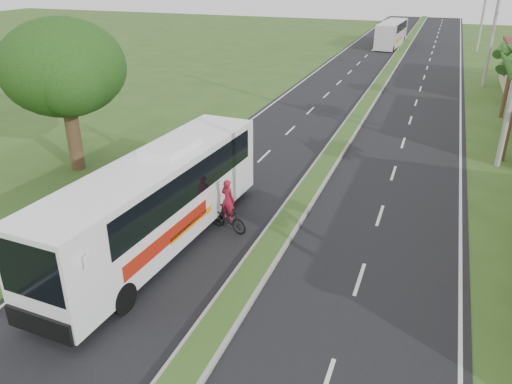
% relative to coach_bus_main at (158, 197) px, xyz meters
% --- Properties ---
extents(ground, '(180.00, 180.00, 0.00)m').
position_rel_coach_bus_main_xyz_m(ground, '(3.87, -4.56, -2.07)').
color(ground, '#314F1D').
rests_on(ground, ground).
extents(road_asphalt, '(14.00, 160.00, 0.02)m').
position_rel_coach_bus_main_xyz_m(road_asphalt, '(3.87, 15.44, -2.06)').
color(road_asphalt, black).
rests_on(road_asphalt, ground).
extents(median_strip, '(1.20, 160.00, 0.18)m').
position_rel_coach_bus_main_xyz_m(median_strip, '(3.87, 15.44, -1.97)').
color(median_strip, gray).
rests_on(median_strip, ground).
extents(lane_edge_left, '(0.12, 160.00, 0.01)m').
position_rel_coach_bus_main_xyz_m(lane_edge_left, '(-2.83, 15.44, -2.07)').
color(lane_edge_left, silver).
rests_on(lane_edge_left, ground).
extents(lane_edge_right, '(0.12, 160.00, 0.01)m').
position_rel_coach_bus_main_xyz_m(lane_edge_right, '(10.57, 15.44, -2.07)').
color(lane_edge_right, silver).
rests_on(lane_edge_right, ground).
extents(shade_tree, '(6.30, 6.00, 7.54)m').
position_rel_coach_bus_main_xyz_m(shade_tree, '(-8.24, 5.45, 2.95)').
color(shade_tree, '#473321').
rests_on(shade_tree, ground).
extents(utility_pole_c, '(1.60, 0.28, 11.00)m').
position_rel_coach_bus_main_xyz_m(utility_pole_c, '(12.37, 33.44, 3.60)').
color(utility_pole_c, gray).
rests_on(utility_pole_c, ground).
extents(utility_pole_d, '(1.60, 0.28, 10.50)m').
position_rel_coach_bus_main_xyz_m(utility_pole_d, '(12.37, 53.44, 3.35)').
color(utility_pole_d, gray).
rests_on(utility_pole_d, ground).
extents(coach_bus_main, '(3.04, 11.78, 3.77)m').
position_rel_coach_bus_main_xyz_m(coach_bus_main, '(0.00, 0.00, 0.00)').
color(coach_bus_main, white).
rests_on(coach_bus_main, ground).
extents(coach_bus_far, '(2.86, 10.57, 3.05)m').
position_rel_coach_bus_main_xyz_m(coach_bus_far, '(2.08, 53.97, -0.35)').
color(coach_bus_far, silver).
rests_on(coach_bus_far, ground).
extents(motorcyclist, '(1.84, 0.99, 2.21)m').
position_rel_coach_bus_main_xyz_m(motorcyclist, '(1.87, 2.01, -1.29)').
color(motorcyclist, black).
rests_on(motorcyclist, ground).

